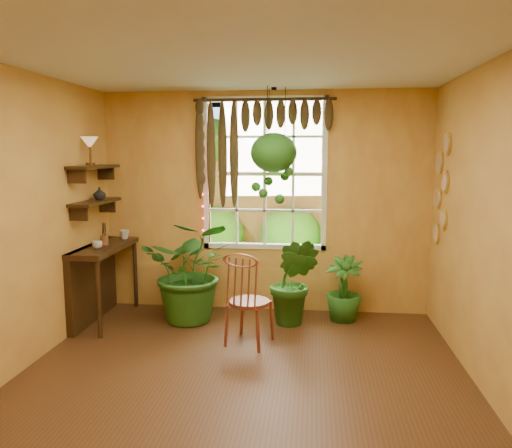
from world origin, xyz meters
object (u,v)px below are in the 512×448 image
at_px(counter_ledge, 96,274).
at_px(hanging_basket, 274,157).
at_px(windsor_chair, 248,314).
at_px(potted_plant_mid, 294,282).
at_px(potted_plant_left, 193,271).

xyz_separation_m(counter_ledge, hanging_basket, (2.04, 0.39, 1.35)).
distance_m(windsor_chair, hanging_basket, 1.85).
relative_size(counter_ledge, potted_plant_mid, 1.18).
height_order(windsor_chair, hanging_basket, hanging_basket).
relative_size(potted_plant_left, hanging_basket, 0.90).
bearing_deg(potted_plant_left, potted_plant_mid, -0.17).
bearing_deg(potted_plant_left, hanging_basket, 17.29).
distance_m(potted_plant_left, hanging_basket, 1.62).
bearing_deg(hanging_basket, counter_ledge, -169.11).
relative_size(potted_plant_left, potted_plant_mid, 1.19).
xyz_separation_m(windsor_chair, potted_plant_left, (-0.74, 0.65, 0.28)).
xyz_separation_m(potted_plant_left, potted_plant_mid, (1.18, -0.00, -0.10)).
xyz_separation_m(counter_ledge, windsor_chair, (1.86, -0.55, -0.23)).
bearing_deg(counter_ledge, potted_plant_mid, 2.59).
relative_size(counter_ledge, windsor_chair, 1.07).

